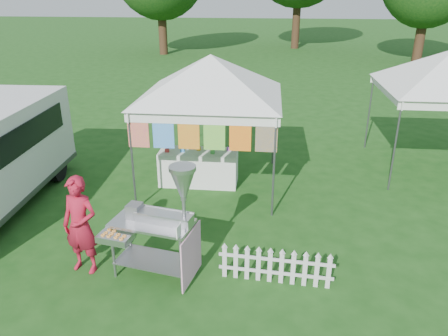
# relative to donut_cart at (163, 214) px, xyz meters

# --- Properties ---
(ground) EXTENTS (120.00, 120.00, 0.00)m
(ground) POSITION_rel_donut_cart_xyz_m (0.26, 0.14, -1.14)
(ground) COLOR #194814
(ground) RESTS_ON ground
(canopy_main) EXTENTS (4.24, 4.24, 3.45)m
(canopy_main) POSITION_rel_donut_cart_xyz_m (0.26, 3.63, 1.84)
(canopy_main) COLOR #59595E
(canopy_main) RESTS_ON ground
(donut_cart) EXTENTS (1.53, 0.95, 1.94)m
(donut_cart) POSITION_rel_donut_cart_xyz_m (0.00, 0.00, 0.00)
(donut_cart) COLOR gray
(donut_cart) RESTS_ON ground
(vendor) EXTENTS (0.67, 0.50, 1.66)m
(vendor) POSITION_rel_donut_cart_xyz_m (-1.37, 0.06, -0.32)
(vendor) COLOR #AB152D
(vendor) RESTS_ON ground
(picket_fence) EXTENTS (1.80, 0.16, 0.56)m
(picket_fence) POSITION_rel_donut_cart_xyz_m (1.74, 0.03, -0.86)
(picket_fence) COLOR silver
(picket_fence) RESTS_ON ground
(display_table) EXTENTS (1.80, 0.70, 0.81)m
(display_table) POSITION_rel_donut_cart_xyz_m (-0.05, 3.60, -0.74)
(display_table) COLOR white
(display_table) RESTS_ON ground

